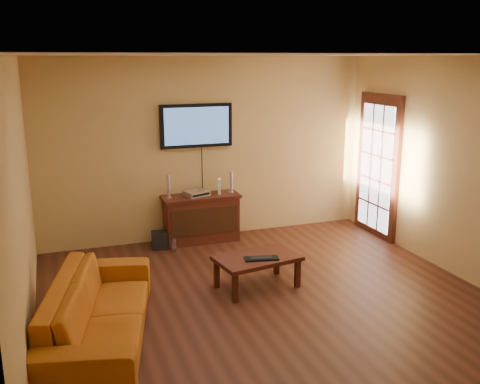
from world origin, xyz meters
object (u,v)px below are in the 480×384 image
game_console (219,186)px  keyboard (261,258)px  sofa (98,301)px  speaker_right (231,183)px  av_receiver (196,193)px  subwoofer (160,240)px  television (196,126)px  speaker_left (168,187)px  coffee_table (257,261)px  media_console (201,218)px  bottle (174,245)px

game_console → keyboard: size_ratio=0.52×
sofa → speaker_right: (2.19, 2.50, 0.43)m
av_receiver → keyboard: size_ratio=0.81×
subwoofer → television: bearing=30.9°
sofa → speaker_left: speaker_left is taller
television → subwoofer: size_ratio=4.55×
television → subwoofer: television is taller
television → coffee_table: (0.17, -2.01, -1.37)m
coffee_table → speaker_left: size_ratio=3.04×
game_console → speaker_left: bearing=-160.1°
media_console → keyboard: 1.95m
speaker_right → game_console: speaker_right is taller
coffee_table → keyboard: keyboard is taller
coffee_table → television: bearing=94.9°
subwoofer → keyboard: (0.83, -1.85, 0.29)m
television → speaker_left: size_ratio=3.10×
bottle → sofa: bearing=-119.3°
game_console → television: bearing=172.1°
television → subwoofer: 1.74m
speaker_right → bottle: bearing=-162.0°
av_receiver → keyboard: bearing=-101.4°
media_console → speaker_right: size_ratio=3.49×
coffee_table → speaker_left: bearing=109.5°
media_console → speaker_right: (0.48, 0.02, 0.50)m
media_console → television: bearing=90.0°
media_console → av_receiver: size_ratio=3.36×
media_console → keyboard: size_ratio=2.72×
speaker_right → keyboard: (-0.30, -1.96, -0.45)m
television → subwoofer: bearing=-157.6°
television → coffee_table: 2.44m
sofa → subwoofer: sofa is taller
game_console → subwoofer: (-0.95, -0.12, -0.70)m
av_receiver → game_console: game_console is taller
sofa → game_console: 3.25m
media_console → keyboard: bearing=-84.6°
coffee_table → bottle: (-0.66, 1.54, -0.25)m
speaker_right → bottle: size_ratio=1.66×
television → keyboard: bearing=-85.0°
sofa → keyboard: sofa is taller
av_receiver → bottle: av_receiver is taller
av_receiver → subwoofer: av_receiver is taller
speaker_right → keyboard: speaker_right is taller
media_console → bottle: size_ratio=5.81×
av_receiver → media_console: bearing=-23.7°
game_console → subwoofer: 1.18m
media_console → bottle: (-0.49, -0.30, -0.26)m
sofa → av_receiver: (1.65, 2.49, 0.32)m
sofa → bottle: 2.53m
television → sofa: 3.42m
av_receiver → subwoofer: 0.86m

